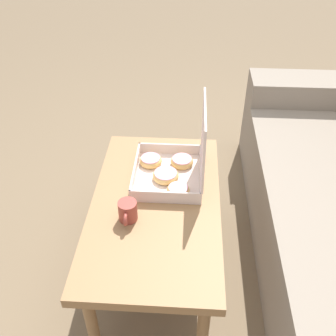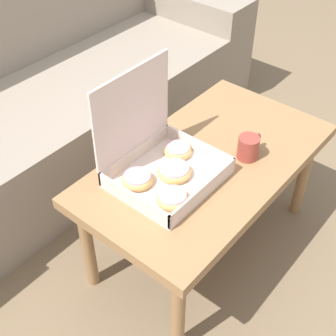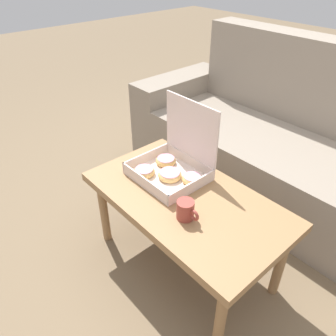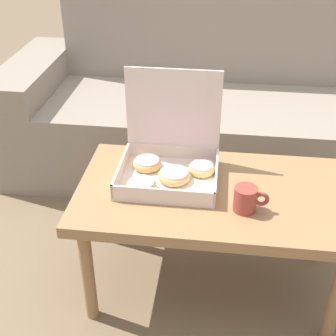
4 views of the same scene
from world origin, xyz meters
name	(u,v)px [view 2 (image 2 of 4)]	position (x,y,z in m)	size (l,w,h in m)	color
ground_plane	(178,228)	(0.00, 0.00, 0.00)	(12.00, 12.00, 0.00)	#756047
couch	(43,98)	(0.00, 0.80, 0.31)	(2.18, 0.78, 0.94)	gray
coffee_table	(207,170)	(0.00, -0.12, 0.40)	(0.94, 0.53, 0.45)	#997047
pastry_box	(160,163)	(-0.17, -0.05, 0.50)	(0.34, 0.30, 0.35)	silver
coffee_mug	(249,147)	(0.10, -0.22, 0.49)	(0.11, 0.07, 0.08)	#993D33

